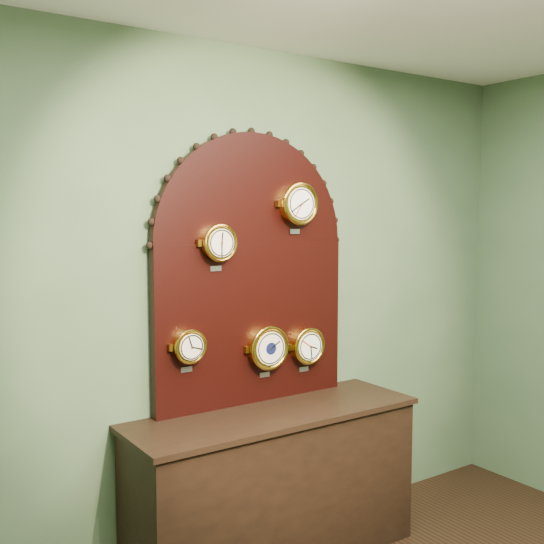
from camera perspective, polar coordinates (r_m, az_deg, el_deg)
wall_back at (r=3.68m, az=-2.19°, el=-2.50°), size 4.00×0.00×4.00m
shop_counter at (r=3.73m, az=0.18°, el=-18.36°), size 1.60×0.50×0.80m
display_board at (r=3.62m, az=-1.78°, el=0.97°), size 1.26×0.06×1.53m
roman_clock at (r=3.43m, az=-4.69°, el=2.56°), size 0.20×0.08×0.25m
arabic_clock at (r=3.70m, az=2.32°, el=5.98°), size 0.24×0.08×0.29m
hygrometer at (r=3.41m, az=-7.28°, el=-6.45°), size 0.18×0.08×0.23m
barometer at (r=3.66m, az=-0.36°, el=-6.63°), size 0.25×0.08×0.30m
tide_clock at (r=3.83m, az=3.09°, el=-6.45°), size 0.22×0.08×0.27m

